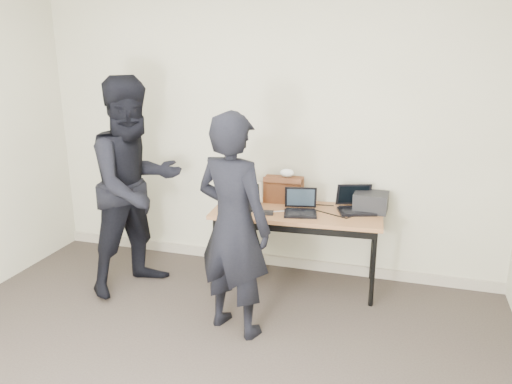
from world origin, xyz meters
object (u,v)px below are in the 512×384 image
at_px(laptop_center, 300,208).
at_px(leather_satchel, 284,189).
at_px(laptop_beige, 243,203).
at_px(laptop_right, 355,205).
at_px(person_observer, 136,186).
at_px(person_typist, 233,226).
at_px(desk, 297,217).
at_px(equipment_box, 371,202).

height_order(laptop_center, leather_satchel, leather_satchel).
relative_size(laptop_beige, laptop_right, 0.83).
xyz_separation_m(laptop_beige, leather_satchel, (0.32, 0.27, 0.08)).
xyz_separation_m(laptop_center, person_observer, (-1.40, -0.37, 0.19)).
bearing_deg(person_observer, laptop_beige, -38.90).
distance_m(leather_satchel, person_typist, 1.11).
relative_size(desk, laptop_right, 3.94).
bearing_deg(laptop_beige, equipment_box, 19.43).
distance_m(laptop_beige, leather_satchel, 0.42).
distance_m(desk, laptop_right, 0.53).
bearing_deg(laptop_right, desk, 178.61).
relative_size(laptop_beige, laptop_center, 0.97).
bearing_deg(desk, leather_satchel, 124.70).
relative_size(person_typist, person_observer, 0.90).
xyz_separation_m(laptop_beige, person_typist, (0.20, -0.83, 0.09)).
bearing_deg(person_typist, leather_satchel, -77.99).
relative_size(laptop_center, equipment_box, 1.13).
height_order(desk, laptop_center, laptop_center).
height_order(laptop_right, equipment_box, laptop_right).
distance_m(laptop_right, person_typist, 1.31).
distance_m(desk, laptop_beige, 0.51).
height_order(desk, laptop_beige, laptop_beige).
xyz_separation_m(leather_satchel, equipment_box, (0.81, -0.04, -0.04)).
height_order(equipment_box, person_observer, person_observer).
height_order(laptop_beige, leather_satchel, leather_satchel).
relative_size(desk, laptop_beige, 4.77).
height_order(laptop_right, person_typist, person_typist).
bearing_deg(leather_satchel, laptop_center, -53.61).
relative_size(laptop_center, leather_satchel, 0.90).
height_order(laptop_center, person_observer, person_observer).
distance_m(leather_satchel, person_observer, 1.35).
xyz_separation_m(laptop_beige, laptop_center, (0.54, -0.00, 0.00)).
height_order(laptop_beige, laptop_center, laptop_beige).
bearing_deg(leather_satchel, person_observer, -153.80).
height_order(desk, laptop_right, laptop_right).
relative_size(equipment_box, person_observer, 0.15).
bearing_deg(leather_satchel, desk, -54.10).
xyz_separation_m(laptop_beige, equipment_box, (1.13, 0.24, 0.04)).
bearing_deg(desk, equipment_box, 13.27).
bearing_deg(equipment_box, laptop_beige, -168.19).
xyz_separation_m(person_typist, person_observer, (-1.07, 0.46, 0.10)).
bearing_deg(laptop_center, laptop_beige, 168.08).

